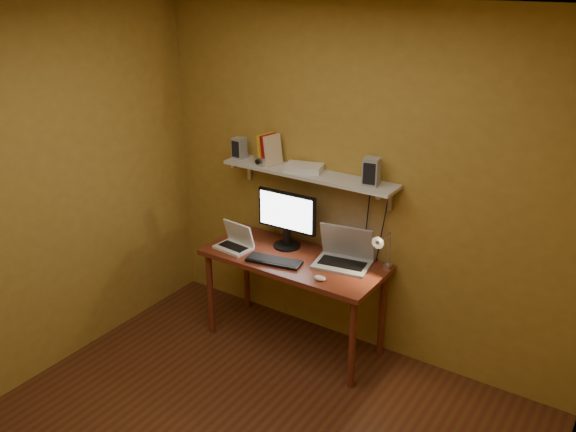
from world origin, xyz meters
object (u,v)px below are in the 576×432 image
Objects in this scene: laptop at (344,254)px; speaker_left at (239,148)px; desk_lamp at (383,247)px; shelf_camera at (260,161)px; netbook at (236,241)px; speaker_right at (371,172)px; mouse at (320,278)px; monitor at (287,217)px; wall_shelf at (308,174)px; keyboard at (274,261)px; desk at (294,268)px; router at (304,168)px.

speaker_left is at bearing 166.39° from laptop.
shelf_camera reaches higher than desk_lamp.
speaker_right reaches higher than netbook.
speaker_left is at bearing 163.45° from shelf_camera.
desk_lamp is (0.30, -0.00, 0.13)m from laptop.
mouse is at bearing -134.57° from desk_lamp.
speaker_right is (-0.15, 0.07, 0.51)m from desk_lamp.
monitor is 0.81m from speaker_right.
wall_shelf is 3.38× the size of keyboard.
desk is 0.72m from wall_shelf.
speaker_left is at bearing 156.89° from mouse.
desk is at bearing -170.11° from laptop.
monitor is 0.67m from speaker_left.
mouse is 1.26m from speaker_left.
netbook is at bearing -168.73° from desk_lamp.
speaker_right is 0.56m from router.
desk is at bearing -90.00° from wall_shelf.
desk is at bearing 17.45° from netbook.
laptop is at bearing 19.67° from desk.
desk is at bearing -169.19° from desk_lamp.
mouse is (0.34, -0.20, 0.10)m from desk.
keyboard is (0.39, -0.05, -0.05)m from netbook.
wall_shelf is at bearing 37.40° from netbook.
speaker_right is at bearing 4.16° from speaker_left.
mouse is 0.32× the size of router.
speaker_right is at bearing -0.26° from wall_shelf.
shelf_camera is 0.36m from router.
keyboard is 2.14× the size of speaker_right.
netbook is 3.31× the size of mouse.
router reaches higher than desk.
desk_lamp is (0.66, -0.07, -0.40)m from wall_shelf.
laptop is at bearing 21.00° from keyboard.
router is at bearing 40.88° from netbook.
desk_lamp is (0.32, 0.32, 0.19)m from mouse.
wall_shelf reaches higher than mouse.
speaker_left is (-0.98, 0.39, 0.69)m from mouse.
mouse is at bearing -35.34° from monitor.
monitor reaches higher than netbook.
desk is 0.41m from mouse.
desk is 3.73× the size of desk_lamp.
laptop is 0.33m from mouse.
netbook is at bearing -145.40° from monitor.
desk_lamp is at bearing 0.24° from shelf_camera.
router is at bearing 5.10° from speaker_left.
speaker_left reaches higher than desk.
monitor is (-0.15, -0.06, -0.36)m from wall_shelf.
wall_shelf is 0.39m from monitor.
speaker_left is at bearing 163.03° from desk.
router is at bearing 102.58° from desk.
shelf_camera is (0.08, 0.22, 0.60)m from netbook.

